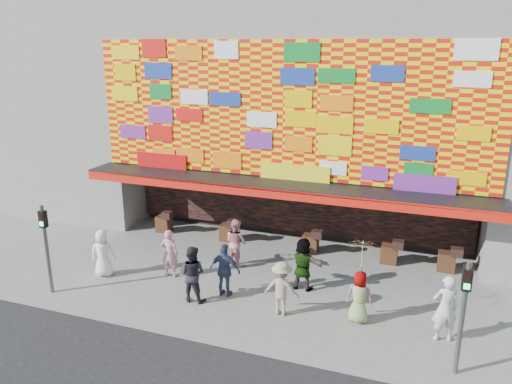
# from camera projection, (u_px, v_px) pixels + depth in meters

# --- Properties ---
(ground) EXTENTS (90.00, 90.00, 0.00)m
(ground) POSITION_uv_depth(u_px,v_px,m) (244.00, 302.00, 15.77)
(ground) COLOR slate
(ground) RESTS_ON ground
(shop_building) EXTENTS (15.20, 9.40, 10.00)m
(shop_building) POSITION_uv_depth(u_px,v_px,m) (311.00, 106.00, 21.64)
(shop_building) COLOR gray
(shop_building) RESTS_ON ground
(neighbor_left) EXTENTS (11.00, 8.00, 12.00)m
(neighbor_left) POSITION_uv_depth(u_px,v_px,m) (63.00, 81.00, 25.47)
(neighbor_left) COLOR gray
(neighbor_left) RESTS_ON ground
(signal_left) EXTENTS (0.22, 0.20, 3.00)m
(signal_left) POSITION_uv_depth(u_px,v_px,m) (46.00, 239.00, 15.89)
(signal_left) COLOR #59595B
(signal_left) RESTS_ON ground
(signal_right) EXTENTS (0.22, 0.20, 3.00)m
(signal_right) POSITION_uv_depth(u_px,v_px,m) (464.00, 306.00, 11.87)
(signal_right) COLOR #59595B
(signal_right) RESTS_ON ground
(ped_a) EXTENTS (0.98, 0.85, 1.69)m
(ped_a) POSITION_uv_depth(u_px,v_px,m) (103.00, 253.00, 17.36)
(ped_a) COLOR white
(ped_a) RESTS_ON ground
(ped_b) EXTENTS (0.66, 0.46, 1.74)m
(ped_b) POSITION_uv_depth(u_px,v_px,m) (170.00, 253.00, 17.29)
(ped_b) COLOR #C57F93
(ped_b) RESTS_ON ground
(ped_c) EXTENTS (0.91, 0.72, 1.84)m
(ped_c) POSITION_uv_depth(u_px,v_px,m) (192.00, 274.00, 15.65)
(ped_c) COLOR black
(ped_c) RESTS_ON ground
(ped_d) EXTENTS (1.10, 0.64, 1.69)m
(ped_d) POSITION_uv_depth(u_px,v_px,m) (282.00, 288.00, 14.87)
(ped_d) COLOR gray
(ped_d) RESTS_ON ground
(ped_e) EXTENTS (1.06, 0.46, 1.79)m
(ped_e) POSITION_uv_depth(u_px,v_px,m) (225.00, 270.00, 15.95)
(ped_e) COLOR #343F5C
(ped_e) RESTS_ON ground
(ped_f) EXTENTS (1.70, 0.66, 1.80)m
(ped_f) POSITION_uv_depth(u_px,v_px,m) (303.00, 264.00, 16.38)
(ped_f) COLOR gray
(ped_f) RESTS_ON ground
(ped_g) EXTENTS (0.79, 0.52, 1.59)m
(ped_g) POSITION_uv_depth(u_px,v_px,m) (359.00, 297.00, 14.46)
(ped_g) COLOR gray
(ped_g) RESTS_ON ground
(ped_h) EXTENTS (0.81, 0.66, 1.93)m
(ped_h) POSITION_uv_depth(u_px,v_px,m) (445.00, 308.00, 13.52)
(ped_h) COLOR beige
(ped_h) RESTS_ON ground
(ped_i) EXTENTS (1.06, 0.98, 1.75)m
(ped_i) POSITION_uv_depth(u_px,v_px,m) (236.00, 242.00, 18.24)
(ped_i) COLOR #CD858B
(ped_i) RESTS_ON ground
(parasol) EXTENTS (1.05, 1.06, 1.79)m
(parasol) POSITION_uv_depth(u_px,v_px,m) (362.00, 255.00, 14.08)
(parasol) COLOR beige
(parasol) RESTS_ON ground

